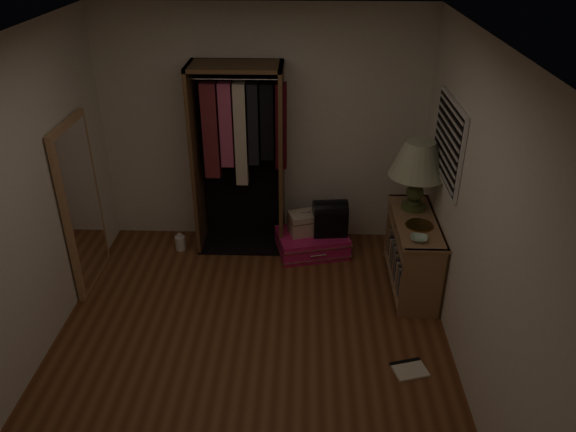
{
  "coord_description": "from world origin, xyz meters",
  "views": [
    {
      "loc": [
        0.46,
        -3.75,
        3.35
      ],
      "look_at": [
        0.3,
        0.95,
        0.8
      ],
      "focal_mm": 35.0,
      "sensor_mm": 36.0,
      "label": 1
    }
  ],
  "objects_px": {
    "table_lamp": "(419,160)",
    "black_bag": "(330,217)",
    "floor_mirror": "(82,206)",
    "train_case": "(306,223)",
    "pink_suitcase": "(312,242)",
    "open_wardrobe": "(241,144)",
    "white_jug": "(180,243)",
    "console_bookshelf": "(412,249)"
  },
  "relations": [
    {
      "from": "console_bookshelf",
      "to": "table_lamp",
      "type": "distance_m",
      "value": 0.9
    },
    {
      "from": "floor_mirror",
      "to": "table_lamp",
      "type": "distance_m",
      "value": 3.28
    },
    {
      "from": "floor_mirror",
      "to": "table_lamp",
      "type": "xyz_separation_m",
      "value": [
        3.24,
        0.25,
        0.42
      ]
    },
    {
      "from": "console_bookshelf",
      "to": "white_jug",
      "type": "relative_size",
      "value": 5.62
    },
    {
      "from": "floor_mirror",
      "to": "console_bookshelf",
      "type": "bearing_deg",
      "value": 0.9
    },
    {
      "from": "black_bag",
      "to": "train_case",
      "type": "bearing_deg",
      "value": 172.92
    },
    {
      "from": "pink_suitcase",
      "to": "table_lamp",
      "type": "height_order",
      "value": "table_lamp"
    },
    {
      "from": "floor_mirror",
      "to": "white_jug",
      "type": "relative_size",
      "value": 8.53
    },
    {
      "from": "pink_suitcase",
      "to": "table_lamp",
      "type": "xyz_separation_m",
      "value": [
        0.99,
        -0.35,
        1.15
      ]
    },
    {
      "from": "white_jug",
      "to": "table_lamp",
      "type": "bearing_deg",
      "value": -8.05
    },
    {
      "from": "pink_suitcase",
      "to": "console_bookshelf",
      "type": "bearing_deg",
      "value": -42.76
    },
    {
      "from": "open_wardrobe",
      "to": "white_jug",
      "type": "distance_m",
      "value": 1.34
    },
    {
      "from": "black_bag",
      "to": "table_lamp",
      "type": "xyz_separation_m",
      "value": [
        0.8,
        -0.37,
        0.83
      ]
    },
    {
      "from": "console_bookshelf",
      "to": "pink_suitcase",
      "type": "distance_m",
      "value": 1.16
    },
    {
      "from": "floor_mirror",
      "to": "train_case",
      "type": "bearing_deg",
      "value": 15.94
    },
    {
      "from": "open_wardrobe",
      "to": "floor_mirror",
      "type": "height_order",
      "value": "open_wardrobe"
    },
    {
      "from": "console_bookshelf",
      "to": "black_bag",
      "type": "height_order",
      "value": "console_bookshelf"
    },
    {
      "from": "console_bookshelf",
      "to": "table_lamp",
      "type": "height_order",
      "value": "table_lamp"
    },
    {
      "from": "pink_suitcase",
      "to": "table_lamp",
      "type": "distance_m",
      "value": 1.56
    },
    {
      "from": "black_bag",
      "to": "table_lamp",
      "type": "relative_size",
      "value": 0.57
    },
    {
      "from": "black_bag",
      "to": "floor_mirror",
      "type": "bearing_deg",
      "value": -171.92
    },
    {
      "from": "floor_mirror",
      "to": "black_bag",
      "type": "relative_size",
      "value": 4.24
    },
    {
      "from": "open_wardrobe",
      "to": "white_jug",
      "type": "relative_size",
      "value": 10.29
    },
    {
      "from": "floor_mirror",
      "to": "white_jug",
      "type": "xyz_separation_m",
      "value": [
        0.77,
        0.6,
        -0.77
      ]
    },
    {
      "from": "pink_suitcase",
      "to": "train_case",
      "type": "bearing_deg",
      "value": 151.25
    },
    {
      "from": "table_lamp",
      "to": "black_bag",
      "type": "bearing_deg",
      "value": 155.56
    },
    {
      "from": "white_jug",
      "to": "console_bookshelf",
      "type": "bearing_deg",
      "value": -12.55
    },
    {
      "from": "train_case",
      "to": "table_lamp",
      "type": "distance_m",
      "value": 1.45
    },
    {
      "from": "console_bookshelf",
      "to": "pink_suitcase",
      "type": "xyz_separation_m",
      "value": [
        -0.99,
        0.55,
        -0.27
      ]
    },
    {
      "from": "console_bookshelf",
      "to": "white_jug",
      "type": "bearing_deg",
      "value": 167.45
    },
    {
      "from": "console_bookshelf",
      "to": "black_bag",
      "type": "relative_size",
      "value": 2.8
    },
    {
      "from": "train_case",
      "to": "black_bag",
      "type": "xyz_separation_m",
      "value": [
        0.27,
        -0.0,
        0.08
      ]
    },
    {
      "from": "train_case",
      "to": "table_lamp",
      "type": "height_order",
      "value": "table_lamp"
    },
    {
      "from": "floor_mirror",
      "to": "black_bag",
      "type": "xyz_separation_m",
      "value": [
        2.44,
        0.62,
        -0.41
      ]
    },
    {
      "from": "train_case",
      "to": "white_jug",
      "type": "relative_size",
      "value": 2.08
    },
    {
      "from": "open_wardrobe",
      "to": "floor_mirror",
      "type": "relative_size",
      "value": 1.21
    },
    {
      "from": "white_jug",
      "to": "train_case",
      "type": "bearing_deg",
      "value": 0.83
    },
    {
      "from": "black_bag",
      "to": "console_bookshelf",
      "type": "bearing_deg",
      "value": -41.35
    },
    {
      "from": "train_case",
      "to": "table_lamp",
      "type": "bearing_deg",
      "value": -37.19
    },
    {
      "from": "pink_suitcase",
      "to": "white_jug",
      "type": "xyz_separation_m",
      "value": [
        -1.48,
        0.0,
        -0.03
      ]
    },
    {
      "from": "pink_suitcase",
      "to": "black_bag",
      "type": "bearing_deg",
      "value": -8.85
    },
    {
      "from": "pink_suitcase",
      "to": "black_bag",
      "type": "xyz_separation_m",
      "value": [
        0.19,
        0.02,
        0.32
      ]
    }
  ]
}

